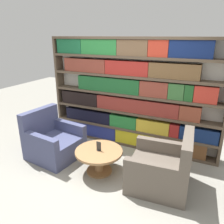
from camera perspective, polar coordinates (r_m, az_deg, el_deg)
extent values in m
plane|color=gray|center=(3.76, -3.64, -17.43)|extent=(14.00, 14.00, 0.00)
cube|color=silver|center=(4.56, 5.54, 4.92)|extent=(3.56, 0.05, 2.23)
cube|color=brown|center=(5.30, -13.15, 6.56)|extent=(0.05, 0.30, 2.23)
cube|color=brown|center=(4.84, 4.60, -7.99)|extent=(3.46, 0.30, 0.05)
cube|color=brown|center=(4.69, 4.71, -4.23)|extent=(3.46, 0.30, 0.05)
cube|color=brown|center=(4.56, 4.84, 0.05)|extent=(3.46, 0.30, 0.05)
cube|color=brown|center=(4.45, 4.98, 4.56)|extent=(3.46, 0.30, 0.05)
cube|color=brown|center=(4.37, 5.12, 9.28)|extent=(3.46, 0.30, 0.05)
cube|color=brown|center=(4.32, 5.27, 14.13)|extent=(3.46, 0.30, 0.05)
cube|color=brown|center=(4.30, 5.42, 18.73)|extent=(3.46, 0.30, 0.05)
cube|color=navy|center=(5.13, -5.56, -4.29)|extent=(1.34, 0.20, 0.29)
cube|color=gold|center=(4.70, 6.20, -6.62)|extent=(0.87, 0.20, 0.29)
cube|color=brown|center=(4.53, 17.39, -8.58)|extent=(0.97, 0.20, 0.29)
cube|color=black|center=(5.02, -5.99, -0.77)|extent=(1.12, 0.20, 0.26)
cube|color=#267835|center=(4.66, 3.17, -2.36)|extent=(0.59, 0.20, 0.26)
cube|color=gold|center=(4.48, 10.71, -3.62)|extent=(0.66, 0.20, 0.26)
cube|color=maroon|center=(4.40, 16.08, -4.48)|extent=(0.18, 0.20, 0.26)
cube|color=navy|center=(4.37, 21.77, -5.34)|extent=(0.68, 0.20, 0.26)
cube|color=black|center=(5.01, -8.04, 3.69)|extent=(0.91, 0.20, 0.28)
cube|color=maroon|center=(4.44, 6.33, 1.72)|extent=(1.71, 0.20, 0.28)
cube|color=brown|center=(4.24, 19.78, -0.22)|extent=(0.37, 0.20, 0.28)
cube|color=#1C572A|center=(4.58, -0.86, 7.27)|extent=(1.38, 0.20, 0.29)
cube|color=brown|center=(4.25, 10.99, 5.95)|extent=(0.54, 0.20, 0.29)
cube|color=#346633|center=(4.17, 16.52, 5.24)|extent=(0.28, 0.20, 0.29)
cube|color=#205324|center=(4.14, 19.54, 4.83)|extent=(0.15, 0.20, 0.29)
cube|color=#B73125|center=(4.12, 23.35, 4.30)|extent=(0.39, 0.20, 0.29)
cube|color=brown|center=(4.77, -6.79, 12.05)|extent=(0.98, 0.20, 0.27)
cube|color=#A22620|center=(4.35, 4.02, 11.42)|extent=(0.88, 0.20, 0.27)
cube|color=brown|center=(4.11, 15.95, 10.26)|extent=(0.90, 0.20, 0.27)
cube|color=#185B36|center=(4.94, -10.62, 16.54)|extent=(0.60, 0.20, 0.29)
cube|color=#267837|center=(4.56, -3.11, 16.61)|extent=(0.79, 0.20, 0.29)
cube|color=brown|center=(4.27, 5.57, 16.36)|extent=(0.60, 0.20, 0.29)
cube|color=#B83321|center=(4.13, 12.20, 15.93)|extent=(0.36, 0.20, 0.29)
cube|color=navy|center=(4.04, 19.99, 15.16)|extent=(0.72, 0.20, 0.29)
cube|color=#42476B|center=(4.43, -14.55, -8.89)|extent=(0.98, 0.95, 0.39)
cube|color=#42476B|center=(4.51, -18.36, -2.39)|extent=(0.24, 0.86, 0.52)
cube|color=#42476B|center=(4.04, -17.97, -7.35)|extent=(0.76, 0.21, 0.21)
cube|color=#42476B|center=(4.49, -10.89, -3.94)|extent=(0.76, 0.21, 0.21)
cube|color=brown|center=(3.63, 11.96, -15.58)|extent=(0.96, 0.92, 0.39)
cube|color=brown|center=(3.37, 18.91, -10.07)|extent=(0.21, 0.86, 0.52)
cube|color=brown|center=(3.79, 12.16, -8.60)|extent=(0.76, 0.18, 0.21)
cube|color=brown|center=(3.17, 9.91, -14.56)|extent=(0.76, 0.18, 0.21)
cylinder|color=olive|center=(3.87, -3.39, -12.91)|extent=(0.15, 0.15, 0.37)
cylinder|color=olive|center=(3.96, -3.34, -14.99)|extent=(0.44, 0.44, 0.03)
cylinder|color=olive|center=(3.76, -3.45, -10.26)|extent=(0.81, 0.81, 0.04)
cube|color=black|center=(3.75, -3.46, -9.93)|extent=(0.05, 0.06, 0.01)
cube|color=#2D2D2D|center=(3.71, -3.48, -8.90)|extent=(0.08, 0.01, 0.16)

